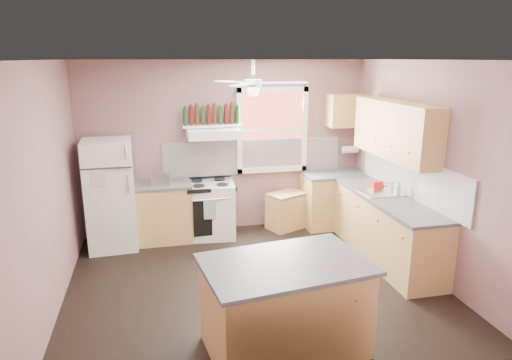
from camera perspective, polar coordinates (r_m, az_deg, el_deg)
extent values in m
plane|color=black|center=(5.84, -0.30, -12.75)|extent=(4.50, 4.50, 0.00)
plane|color=white|center=(5.17, -0.34, 14.78)|extent=(4.50, 4.50, 0.00)
cube|color=#7E5959|center=(7.29, -3.82, 4.14)|extent=(4.50, 0.05, 2.70)
cube|color=#7E5959|center=(6.24, 20.52, 1.35)|extent=(0.05, 4.00, 2.70)
cube|color=#7E5959|center=(5.35, -24.84, -1.26)|extent=(0.05, 4.00, 2.70)
cube|color=white|center=(7.37, -0.29, 2.91)|extent=(2.90, 0.03, 0.55)
cube|color=white|center=(6.50, 18.66, 0.46)|extent=(0.03, 2.60, 0.55)
cube|color=brown|center=(7.36, 2.00, 6.25)|extent=(1.00, 0.02, 1.20)
cube|color=white|center=(7.33, 2.06, 6.21)|extent=(1.16, 0.07, 1.36)
cube|color=white|center=(6.93, -17.75, -1.78)|extent=(0.72, 0.70, 1.61)
cube|color=tan|center=(7.12, -11.73, -4.07)|extent=(0.90, 0.60, 0.86)
cube|color=#49494C|center=(6.99, -11.93, -0.58)|extent=(0.92, 0.62, 0.04)
cube|color=silver|center=(6.87, -11.76, 0.10)|extent=(0.31, 0.23, 0.18)
cube|color=white|center=(7.17, -5.73, -3.70)|extent=(0.80, 0.71, 0.86)
cube|color=white|center=(6.94, -5.38, 5.82)|extent=(0.78, 0.50, 0.14)
cube|color=white|center=(7.04, -5.53, 6.78)|extent=(0.90, 0.26, 0.03)
cube|color=tan|center=(7.51, 3.85, -3.84)|extent=(0.71, 0.61, 0.60)
cube|color=tan|center=(7.68, 9.70, -2.55)|extent=(1.00, 0.60, 0.86)
cube|color=tan|center=(6.58, 15.99, -5.97)|extent=(0.60, 2.20, 0.86)
cube|color=#49494C|center=(7.56, 9.85, 0.70)|extent=(1.02, 0.62, 0.04)
cube|color=#49494C|center=(6.43, 16.20, -2.23)|extent=(0.62, 2.22, 0.04)
cube|color=silver|center=(6.60, 15.37, -1.61)|extent=(0.55, 0.45, 0.03)
cylinder|color=silver|center=(6.65, 16.64, -0.89)|extent=(0.03, 0.03, 0.14)
cube|color=tan|center=(6.48, 17.01, 6.01)|extent=(0.33, 1.80, 0.76)
cube|color=tan|center=(7.58, 11.23, 8.51)|extent=(0.60, 0.33, 0.52)
cylinder|color=white|center=(7.75, 11.71, 3.76)|extent=(0.26, 0.12, 0.12)
cube|color=tan|center=(4.49, 3.62, -15.67)|extent=(1.54, 1.08, 0.86)
cube|color=#49494C|center=(4.28, 3.72, -10.48)|extent=(1.63, 1.18, 0.04)
cylinder|color=white|center=(5.18, -0.34, 12.01)|extent=(0.20, 0.20, 0.08)
imported|color=silver|center=(6.50, 17.32, -0.92)|extent=(0.12, 0.12, 0.23)
cube|color=red|center=(6.83, 14.83, -0.53)|extent=(0.20, 0.15, 0.10)
cylinder|color=#143819|center=(6.98, -8.85, 7.84)|extent=(0.06, 0.06, 0.27)
cylinder|color=#590F0F|center=(6.99, -8.12, 7.96)|extent=(0.06, 0.06, 0.29)
cylinder|color=#3F230F|center=(7.00, -7.39, 8.07)|extent=(0.06, 0.06, 0.31)
cylinder|color=#143819|center=(7.01, -6.65, 7.94)|extent=(0.06, 0.06, 0.27)
cylinder|color=#590F0F|center=(7.02, -5.93, 8.05)|extent=(0.06, 0.06, 0.29)
cylinder|color=#3F230F|center=(7.03, -5.20, 8.16)|extent=(0.06, 0.06, 0.31)
cylinder|color=#143819|center=(7.04, -4.48, 8.03)|extent=(0.06, 0.06, 0.27)
cylinder|color=#590F0F|center=(7.05, -3.76, 8.14)|extent=(0.06, 0.06, 0.29)
cylinder|color=#3F230F|center=(7.07, -3.04, 8.24)|extent=(0.06, 0.06, 0.31)
cylinder|color=#143819|center=(7.09, -2.32, 8.11)|extent=(0.06, 0.06, 0.27)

